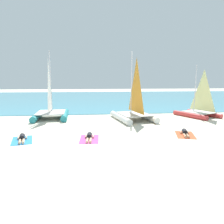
% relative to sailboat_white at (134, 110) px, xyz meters
% --- Properties ---
extents(ground_plane, '(120.00, 120.00, 0.00)m').
position_rel_sailboat_white_xyz_m(ground_plane, '(-2.21, 2.17, -0.88)').
color(ground_plane, beige).
extents(ocean_water, '(120.00, 40.00, 0.05)m').
position_rel_sailboat_white_xyz_m(ocean_water, '(-2.21, 23.13, -0.86)').
color(ocean_water, '#4C9EB7').
rests_on(ocean_water, ground).
extents(sailboat_white, '(3.67, 5.00, 5.93)m').
position_rel_sailboat_white_xyz_m(sailboat_white, '(0.00, 0.00, 0.00)').
color(sailboat_white, white).
rests_on(sailboat_white, ground).
extents(sailboat_red, '(3.66, 4.42, 4.94)m').
position_rel_sailboat_white_xyz_m(sailboat_red, '(6.48, 0.96, -0.15)').
color(sailboat_red, '#CC3838').
rests_on(sailboat_red, ground).
extents(sailboat_teal, '(3.29, 4.86, 6.10)m').
position_rel_sailboat_white_xyz_m(sailboat_teal, '(-7.34, 1.64, 0.02)').
color(sailboat_teal, teal).
rests_on(sailboat_teal, ground).
extents(towel_left, '(1.55, 2.12, 0.01)m').
position_rel_sailboat_white_xyz_m(towel_left, '(-7.74, -5.35, -0.88)').
color(towel_left, '#338CD8').
rests_on(towel_left, ground).
extents(sunbather_left, '(0.78, 1.55, 0.30)m').
position_rel_sailboat_white_xyz_m(sunbather_left, '(-7.75, -5.29, -0.75)').
color(sunbather_left, black).
rests_on(sunbather_left, towel_left).
extents(towel_middle, '(1.19, 1.95, 0.01)m').
position_rel_sailboat_white_xyz_m(towel_middle, '(-3.84, -5.51, -0.88)').
color(towel_middle, '#D84C99').
rests_on(towel_middle, ground).
extents(sunbather_middle, '(0.56, 1.56, 0.30)m').
position_rel_sailboat_white_xyz_m(sunbather_middle, '(-3.84, -5.44, -0.75)').
color(sunbather_middle, black).
rests_on(sunbather_middle, towel_middle).
extents(towel_right, '(1.61, 2.14, 0.01)m').
position_rel_sailboat_white_xyz_m(towel_right, '(2.26, -5.20, -0.88)').
color(towel_right, '#EA5933').
rests_on(towel_right, ground).
extents(sunbather_right, '(0.83, 1.54, 0.30)m').
position_rel_sailboat_white_xyz_m(sunbather_right, '(2.28, -5.14, -0.75)').
color(sunbather_right, black).
rests_on(sunbather_right, towel_right).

